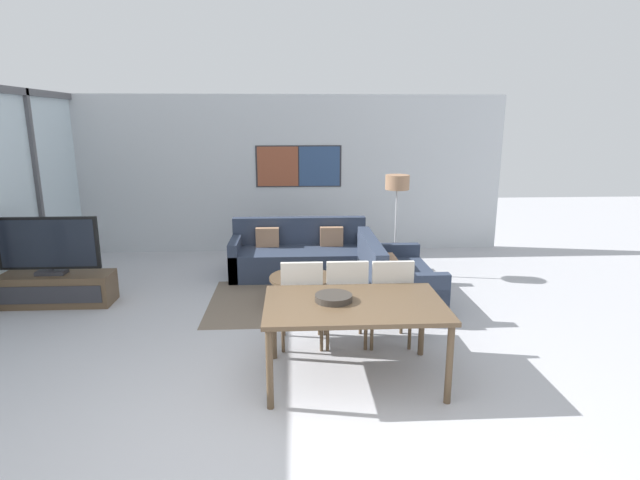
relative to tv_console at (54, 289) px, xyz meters
The scene contains 14 objects.
ground_plane 4.34m from the tv_console, 48.06° to the right, with size 24.00×24.00×0.00m, color #B2B2B7.
wall_back 4.14m from the tv_console, 42.83° to the left, with size 8.13×0.09×2.80m.
area_rug 3.24m from the tv_console, ahead, with size 2.44×1.77×0.01m.
tv_console is the anchor object (origin of this frame).
television 0.59m from the tv_console, 90.00° to the left, with size 1.27×0.20×0.75m.
sofa_main 3.44m from the tv_console, 19.92° to the left, with size 2.11×0.90×0.85m.
sofa_side 4.44m from the tv_console, ahead, with size 0.90×1.61×0.85m.
coffee_table 3.24m from the tv_console, ahead, with size 0.84×0.84×0.35m.
dining_table 4.29m from the tv_console, 30.28° to the right, with size 1.63×1.03×0.76m.
dining_chair_left 3.54m from the tv_console, 24.18° to the right, with size 0.46×0.46×0.97m.
dining_chair_centre 3.96m from the tv_console, 21.35° to the right, with size 0.46×0.46×0.97m.
dining_chair_right 4.40m from the tv_console, 19.35° to the right, with size 0.46×0.46×0.97m.
fruit_bowl 4.12m from the tv_console, 30.98° to the right, with size 0.34×0.34×0.06m.
floor_lamp 4.95m from the tv_console, 12.43° to the left, with size 0.36×0.36×1.56m.
Camera 1 is at (0.24, -3.14, 2.35)m, focal length 28.00 mm.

